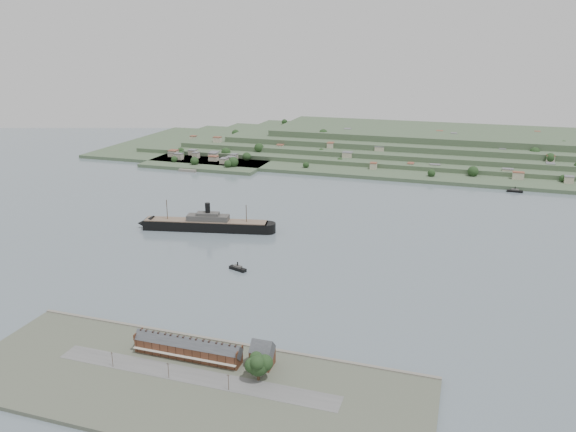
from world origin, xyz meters
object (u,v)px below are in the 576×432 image
(steamship, at_px, (202,224))
(terrace_row, at_px, (188,348))
(fig_tree, at_px, (258,364))
(tugboat, at_px, (238,268))
(gabled_building, at_px, (262,354))

(steamship, bearing_deg, terrace_row, -65.77)
(steamship, bearing_deg, fig_tree, -57.28)
(tugboat, bearing_deg, gabled_building, -61.61)
(terrace_row, height_order, fig_tree, fig_tree)
(gabled_building, distance_m, steamship, 214.08)
(gabled_building, xyz_separation_m, tugboat, (-58.49, 108.23, -6.72))
(steamship, xyz_separation_m, fig_tree, (121.95, -189.84, 5.28))
(tugboat, relative_size, fig_tree, 0.99)
(terrace_row, relative_size, steamship, 0.48)
(steamship, bearing_deg, gabled_building, -56.13)
(gabled_building, height_order, tugboat, gabled_building)
(terrace_row, relative_size, gabled_building, 3.95)
(steamship, xyz_separation_m, tugboat, (60.80, -69.51, -3.73))
(tugboat, height_order, fig_tree, fig_tree)
(terrace_row, bearing_deg, gabled_building, 6.12)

